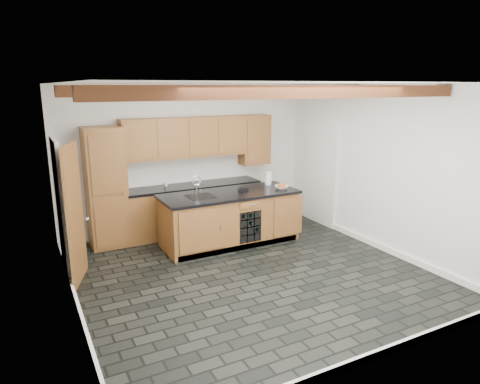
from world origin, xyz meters
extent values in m
plane|color=black|center=(0.00, 0.00, 0.00)|extent=(5.00, 5.00, 0.00)
plane|color=white|center=(0.00, 2.50, 1.40)|extent=(5.00, 0.00, 5.00)
plane|color=white|center=(-2.50, 0.00, 1.40)|extent=(0.00, 5.00, 5.00)
plane|color=white|center=(2.50, 0.00, 1.40)|extent=(0.00, 5.00, 5.00)
plane|color=white|center=(0.00, 0.00, 2.80)|extent=(5.00, 5.00, 0.00)
cube|color=#522A15|center=(0.00, -1.20, 2.70)|extent=(4.90, 0.15, 0.15)
cube|color=#522A15|center=(0.00, 0.60, 2.70)|extent=(4.90, 0.15, 0.15)
cube|color=white|center=(-2.48, 0.00, 0.05)|extent=(0.04, 5.00, 0.10)
cube|color=white|center=(2.48, 0.00, 0.05)|extent=(0.04, 5.00, 0.10)
cube|color=white|center=(0.00, -2.48, 0.05)|extent=(5.00, 0.04, 0.10)
cube|color=white|center=(-2.47, 1.30, 1.02)|extent=(0.06, 0.94, 2.04)
cube|color=#976330|center=(-2.32, 0.95, 1.00)|extent=(0.31, 0.77, 2.00)
cube|color=white|center=(2.47, 1.50, 1.02)|extent=(0.06, 0.98, 2.04)
cube|color=black|center=(2.50, 1.50, 1.00)|extent=(0.02, 0.86, 1.96)
cube|color=#976330|center=(-1.65, 2.20, 1.05)|extent=(0.65, 0.60, 2.10)
cube|color=#976330|center=(-0.02, 2.20, 0.44)|extent=(2.60, 0.60, 0.88)
cube|color=black|center=(-0.02, 2.20, 0.91)|extent=(2.64, 0.62, 0.05)
cube|color=white|center=(-0.02, 2.49, 1.19)|extent=(2.60, 0.02, 0.52)
cube|color=#976330|center=(-0.12, 2.33, 1.83)|extent=(2.40, 0.35, 0.75)
cube|color=#976330|center=(1.38, 2.33, 1.70)|extent=(0.60, 0.35, 1.00)
cube|color=#976330|center=(0.30, 1.30, 0.44)|extent=(2.40, 0.90, 0.88)
cube|color=black|center=(0.30, 1.30, 0.91)|extent=(2.46, 0.96, 0.05)
cube|color=#976330|center=(-0.42, 0.84, 0.48)|extent=(0.80, 0.02, 0.70)
cube|color=#976330|center=(1.25, 0.84, 0.48)|extent=(0.60, 0.02, 0.70)
cube|color=black|center=(0.48, 0.99, 0.40)|extent=(0.42, 0.30, 0.56)
cylinder|color=black|center=(0.48, 0.95, 0.61)|extent=(0.07, 0.26, 0.07)
cylinder|color=black|center=(0.48, 0.95, 0.47)|extent=(0.07, 0.26, 0.07)
cylinder|color=black|center=(0.62, 0.95, 0.33)|extent=(0.07, 0.26, 0.07)
cylinder|color=black|center=(0.34, 0.95, 0.61)|extent=(0.07, 0.26, 0.07)
cube|color=black|center=(-0.25, 1.30, 0.93)|extent=(0.45, 0.40, 0.02)
cylinder|color=silver|center=(-0.25, 1.48, 1.03)|extent=(0.02, 0.02, 0.20)
torus|color=silver|center=(-0.25, 1.48, 1.17)|extent=(0.18, 0.02, 0.18)
cylinder|color=silver|center=(-0.33, 1.48, 0.97)|extent=(0.02, 0.02, 0.08)
cylinder|color=silver|center=(-0.17, 1.48, 0.97)|extent=(0.02, 0.02, 0.08)
cube|color=black|center=(0.60, 1.33, 0.95)|extent=(0.21, 0.17, 0.04)
cylinder|color=black|center=(0.60, 1.33, 0.98)|extent=(0.12, 0.12, 0.02)
imported|color=white|center=(1.28, 1.12, 0.96)|extent=(0.32, 0.32, 0.06)
sphere|color=#B22417|center=(1.33, 1.12, 0.99)|extent=(0.07, 0.07, 0.07)
sphere|color=#F85D16|center=(1.29, 1.17, 0.99)|extent=(0.07, 0.07, 0.07)
sphere|color=#408323|center=(1.24, 1.15, 0.99)|extent=(0.07, 0.07, 0.07)
sphere|color=red|center=(1.24, 1.09, 0.99)|extent=(0.07, 0.07, 0.07)
sphere|color=#C55816|center=(1.29, 1.07, 0.99)|extent=(0.07, 0.07, 0.07)
cylinder|color=white|center=(1.25, 1.54, 1.06)|extent=(0.12, 0.12, 0.25)
imported|color=white|center=(-0.54, 2.31, 0.97)|extent=(0.09, 0.09, 0.08)
camera|label=1|loc=(-2.93, -5.28, 2.76)|focal=32.00mm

